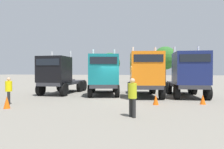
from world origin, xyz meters
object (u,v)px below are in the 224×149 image
(semi_truck_black, at_px, (59,75))
(traffic_cone_mid, at_px, (156,100))
(semi_truck_teal, at_px, (104,75))
(semi_truck_navy, at_px, (188,74))
(visitor_in_hivis, at_px, (9,89))
(semi_truck_orange, at_px, (145,74))
(visitor_with_camera, at_px, (132,95))
(traffic_cone_near, at_px, (203,100))
(traffic_cone_far, at_px, (7,102))

(semi_truck_black, relative_size, traffic_cone_mid, 9.58)
(semi_truck_teal, bearing_deg, semi_truck_navy, 77.39)
(semi_truck_black, height_order, visitor_in_hivis, semi_truck_black)
(semi_truck_navy, xyz_separation_m, visitor_in_hivis, (-11.62, -6.01, -0.88))
(visitor_in_hivis, xyz_separation_m, traffic_cone_mid, (9.11, 2.05, -0.68))
(semi_truck_orange, bearing_deg, visitor_with_camera, -11.93)
(semi_truck_orange, relative_size, visitor_in_hivis, 3.80)
(semi_truck_black, xyz_separation_m, traffic_cone_near, (11.68, -2.76, -1.47))
(semi_truck_navy, bearing_deg, semi_truck_orange, -85.64)
(traffic_cone_near, xyz_separation_m, traffic_cone_far, (-11.14, -4.05, 0.04))
(semi_truck_teal, xyz_separation_m, visitor_with_camera, (3.42, -7.21, -0.76))
(traffic_cone_near, xyz_separation_m, traffic_cone_mid, (-2.93, -0.85, 0.01))
(traffic_cone_near, bearing_deg, traffic_cone_far, -160.04)
(visitor_with_camera, height_order, traffic_cone_far, visitor_with_camera)
(semi_truck_black, height_order, semi_truck_navy, semi_truck_navy)
(traffic_cone_mid, bearing_deg, visitor_with_camera, -105.83)
(visitor_with_camera, xyz_separation_m, traffic_cone_far, (-7.19, 0.40, -0.69))
(semi_truck_orange, xyz_separation_m, visitor_in_hivis, (-8.24, -5.43, -0.88))
(visitor_with_camera, bearing_deg, semi_truck_orange, 48.37)
(visitor_in_hivis, relative_size, traffic_cone_far, 2.43)
(visitor_in_hivis, height_order, visitor_with_camera, visitor_with_camera)
(semi_truck_teal, height_order, traffic_cone_far, semi_truck_teal)
(traffic_cone_mid, bearing_deg, traffic_cone_near, 16.18)
(traffic_cone_mid, relative_size, traffic_cone_far, 0.90)
(semi_truck_black, height_order, traffic_cone_far, semi_truck_black)
(visitor_in_hivis, height_order, traffic_cone_near, visitor_in_hivis)
(semi_truck_orange, bearing_deg, semi_truck_navy, 88.99)
(semi_truck_orange, bearing_deg, visitor_in_hivis, -67.33)
(traffic_cone_mid, bearing_deg, traffic_cone_far, -158.73)
(visitor_in_hivis, bearing_deg, semi_truck_navy, 168.17)
(semi_truck_black, height_order, semi_truck_teal, semi_truck_teal)
(semi_truck_black, distance_m, semi_truck_orange, 7.88)
(semi_truck_teal, distance_m, traffic_cone_mid, 5.91)
(visitor_in_hivis, distance_m, traffic_cone_near, 12.40)
(semi_truck_teal, relative_size, traffic_cone_far, 9.06)
(visitor_with_camera, xyz_separation_m, traffic_cone_mid, (1.02, 3.60, -0.72))
(semi_truck_orange, relative_size, visitor_with_camera, 3.65)
(visitor_in_hivis, relative_size, traffic_cone_mid, 2.70)
(visitor_in_hivis, bearing_deg, semi_truck_black, -132.81)
(semi_truck_teal, distance_m, traffic_cone_far, 7.92)
(traffic_cone_near, bearing_deg, semi_truck_navy, 97.70)
(semi_truck_orange, xyz_separation_m, traffic_cone_mid, (0.87, -3.38, -1.55))
(semi_truck_orange, height_order, visitor_in_hivis, semi_truck_orange)
(visitor_in_hivis, relative_size, traffic_cone_near, 2.77)
(semi_truck_teal, relative_size, visitor_in_hivis, 3.73)
(visitor_in_hivis, xyz_separation_m, visitor_with_camera, (8.09, -1.54, 0.05))
(traffic_cone_near, bearing_deg, semi_truck_teal, 159.44)
(semi_truck_teal, xyz_separation_m, traffic_cone_near, (7.37, -2.76, -1.49))
(semi_truck_teal, height_order, semi_truck_orange, semi_truck_orange)
(visitor_in_hivis, bearing_deg, traffic_cone_far, 88.89)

